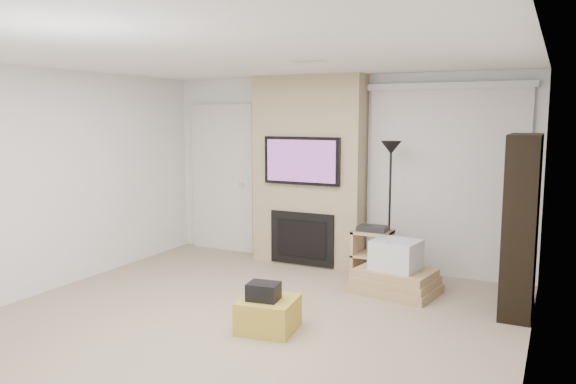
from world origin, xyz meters
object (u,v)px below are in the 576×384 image
at_px(bookshelf, 521,225).
at_px(box_stack, 396,273).
at_px(ottoman, 268,314).
at_px(floor_lamp, 391,171).
at_px(av_stand, 372,251).

bearing_deg(bookshelf, box_stack, 175.87).
relative_size(ottoman, floor_lamp, 0.30).
distance_m(ottoman, av_stand, 2.05).
distance_m(av_stand, box_stack, 0.56).
height_order(ottoman, av_stand, av_stand).
distance_m(av_stand, bookshelf, 1.82).
bearing_deg(ottoman, floor_lamp, 76.23).
relative_size(ottoman, bookshelf, 0.28).
relative_size(floor_lamp, box_stack, 1.70).
bearing_deg(ottoman, box_stack, 64.85).
distance_m(ottoman, box_stack, 1.79).
bearing_deg(floor_lamp, bookshelf, -22.22).
bearing_deg(bookshelf, floor_lamp, 157.78).
relative_size(ottoman, av_stand, 0.76).
relative_size(floor_lamp, av_stand, 2.54).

